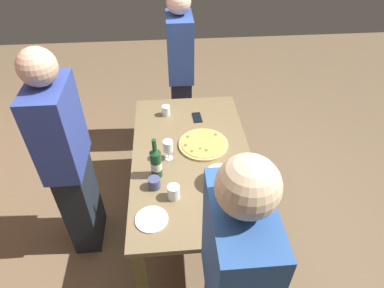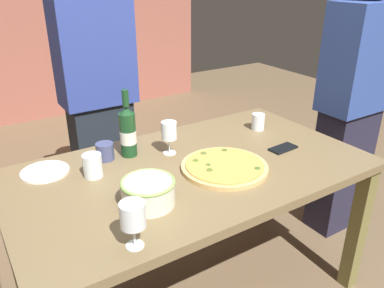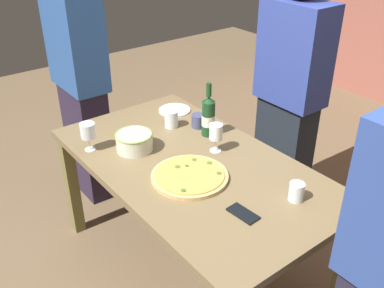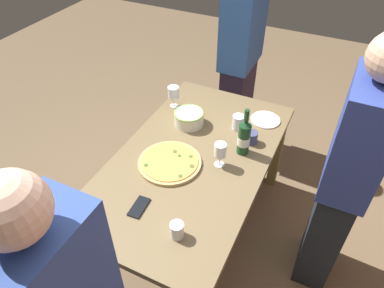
% 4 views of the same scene
% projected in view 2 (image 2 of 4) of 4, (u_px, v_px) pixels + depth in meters
% --- Properties ---
extents(dining_table, '(1.60, 0.90, 0.75)m').
position_uv_depth(dining_table, '(192.00, 185.00, 1.78)').
color(dining_table, brown).
rests_on(dining_table, ground).
extents(brick_wall_back, '(3.96, 0.16, 2.43)m').
position_uv_depth(brick_wall_back, '(25.00, 5.00, 4.01)').
color(brick_wall_back, '#9E5849').
rests_on(brick_wall_back, ground).
extents(pizza, '(0.39, 0.39, 0.03)m').
position_uv_depth(pizza, '(224.00, 167.00, 1.72)').
color(pizza, tan).
rests_on(pizza, dining_table).
extents(serving_bowl, '(0.21, 0.21, 0.10)m').
position_uv_depth(serving_bowl, '(148.00, 191.00, 1.45)').
color(serving_bowl, silver).
rests_on(serving_bowl, dining_table).
extents(wine_bottle, '(0.08, 0.08, 0.32)m').
position_uv_depth(wine_bottle, '(128.00, 131.00, 1.81)').
color(wine_bottle, '#17401F').
rests_on(wine_bottle, dining_table).
extents(wine_glass_near_pizza, '(0.07, 0.07, 0.16)m').
position_uv_depth(wine_glass_near_pizza, '(169.00, 131.00, 1.83)').
color(wine_glass_near_pizza, white).
rests_on(wine_glass_near_pizza, dining_table).
extents(wine_glass_by_bottle, '(0.08, 0.08, 0.16)m').
position_uv_depth(wine_glass_by_bottle, '(133.00, 216.00, 1.20)').
color(wine_glass_by_bottle, white).
rests_on(wine_glass_by_bottle, dining_table).
extents(cup_amber, '(0.08, 0.08, 0.10)m').
position_uv_depth(cup_amber, '(93.00, 166.00, 1.65)').
color(cup_amber, white).
rests_on(cup_amber, dining_table).
extents(cup_ceramic, '(0.07, 0.07, 0.09)m').
position_uv_depth(cup_ceramic, '(258.00, 122.00, 2.13)').
color(cup_ceramic, white).
rests_on(cup_ceramic, dining_table).
extents(cup_spare, '(0.08, 0.08, 0.08)m').
position_uv_depth(cup_spare, '(105.00, 151.00, 1.80)').
color(cup_spare, '#42486F').
rests_on(cup_spare, dining_table).
extents(side_plate, '(0.21, 0.21, 0.01)m').
position_uv_depth(side_plate, '(45.00, 172.00, 1.69)').
color(side_plate, white).
rests_on(side_plate, dining_table).
extents(cell_phone, '(0.15, 0.08, 0.01)m').
position_uv_depth(cell_phone, '(283.00, 148.00, 1.91)').
color(cell_phone, black).
rests_on(cell_phone, dining_table).
extents(person_guest_left, '(0.42, 0.24, 1.68)m').
position_uv_depth(person_guest_left, '(99.00, 99.00, 2.32)').
color(person_guest_left, '#1C232C').
rests_on(person_guest_left, ground).
extents(person_guest_right, '(0.40, 0.24, 1.63)m').
position_uv_depth(person_guest_right, '(352.00, 105.00, 2.29)').
color(person_guest_right, '#232236').
rests_on(person_guest_right, ground).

